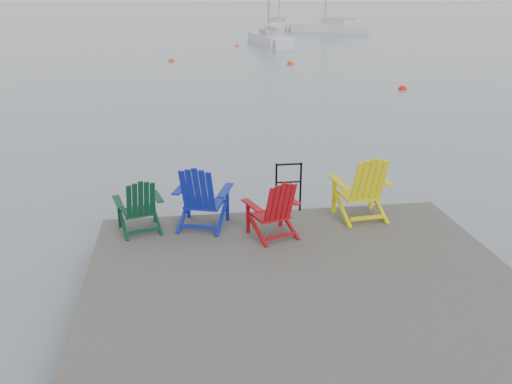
{
  "coord_description": "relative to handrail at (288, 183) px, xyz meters",
  "views": [
    {
      "loc": [
        -1.58,
        -6.38,
        4.24
      ],
      "look_at": [
        -0.31,
        2.57,
        0.85
      ],
      "focal_mm": 38.0,
      "sensor_mm": 36.0,
      "label": 1
    }
  ],
  "objects": [
    {
      "name": "sailboat_far",
      "position": [
        14.01,
        48.68,
        -0.69
      ],
      "size": [
        7.61,
        4.94,
        10.46
      ],
      "rotation": [
        0.0,
        0.0,
        1.13
      ],
      "color": "silver",
      "rests_on": "ground"
    },
    {
      "name": "ground",
      "position": [
        -0.25,
        -2.45,
        -1.04
      ],
      "size": [
        400.0,
        400.0,
        0.0
      ],
      "primitive_type": "plane",
      "color": "slate",
      "rests_on": "ground"
    },
    {
      "name": "buoy_c",
      "position": [
        4.87,
        23.71,
        -1.04
      ],
      "size": [
        0.39,
        0.39,
        0.39
      ],
      "primitive_type": "sphere",
      "color": "#C63B0B",
      "rests_on": "ground"
    },
    {
      "name": "buoy_b",
      "position": [
        -2.23,
        26.13,
        -1.04
      ],
      "size": [
        0.36,
        0.36,
        0.36
      ],
      "primitive_type": "sphere",
      "color": "#C73C0B",
      "rests_on": "ground"
    },
    {
      "name": "dock",
      "position": [
        -0.25,
        -2.45,
        -0.69
      ],
      "size": [
        6.0,
        5.0,
        1.4
      ],
      "color": "#2B2826",
      "rests_on": "ground"
    },
    {
      "name": "handrail",
      "position": [
        0.0,
        0.0,
        0.0
      ],
      "size": [
        0.48,
        0.04,
        0.9
      ],
      "color": "black",
      "rests_on": "dock"
    },
    {
      "name": "chair_blue",
      "position": [
        -1.56,
        -0.49,
        0.02
      ],
      "size": [
        1.05,
        1.0,
        1.11
      ],
      "rotation": [
        0.0,
        0.0,
        -0.32
      ],
      "color": "navy",
      "rests_on": "dock"
    },
    {
      "name": "chair_green",
      "position": [
        -2.56,
        -0.52,
        -0.07
      ],
      "size": [
        0.86,
        0.81,
        0.94
      ],
      "rotation": [
        0.0,
        0.0,
        0.25
      ],
      "color": "#09321D",
      "rests_on": "dock"
    },
    {
      "name": "buoy_a",
      "position": [
        8.13,
        14.41,
        -1.04
      ],
      "size": [
        0.38,
        0.38,
        0.38
      ],
      "primitive_type": "sphere",
      "color": "red",
      "rests_on": "ground"
    },
    {
      "name": "sailboat_near",
      "position": [
        5.63,
        35.88,
        -0.69
      ],
      "size": [
        2.67,
        7.5,
        10.27
      ],
      "rotation": [
        0.0,
        0.0,
        0.11
      ],
      "color": "silver",
      "rests_on": "ground"
    },
    {
      "name": "sailboat_mid",
      "position": [
        9.8,
        54.85,
        -0.69
      ],
      "size": [
        4.74,
        9.33,
        12.4
      ],
      "rotation": [
        0.0,
        0.0,
        -0.28
      ],
      "color": "silver",
      "rests_on": "ground"
    },
    {
      "name": "buoy_d",
      "position": [
        2.87,
        34.98,
        -1.04
      ],
      "size": [
        0.34,
        0.34,
        0.34
      ],
      "primitive_type": "sphere",
      "color": "#EA510D",
      "rests_on": "ground"
    },
    {
      "name": "chair_yellow",
      "position": [
        1.19,
        -0.5,
        0.04
      ],
      "size": [
        0.98,
        0.92,
        1.16
      ],
      "rotation": [
        0.0,
        0.0,
        0.1
      ],
      "color": "yellow",
      "rests_on": "dock"
    },
    {
      "name": "chair_red",
      "position": [
        -0.43,
        -1.02,
        -0.05
      ],
      "size": [
        0.93,
        0.88,
        0.98
      ],
      "rotation": [
        0.0,
        0.0,
        0.33
      ],
      "color": "maroon",
      "rests_on": "dock"
    }
  ]
}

